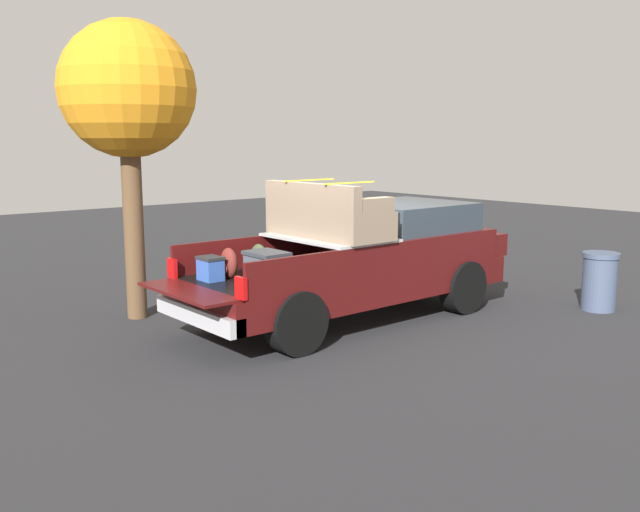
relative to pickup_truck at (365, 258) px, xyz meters
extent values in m
plane|color=#262628|center=(-0.35, 0.00, -0.96)|extent=(40.00, 40.00, 0.00)
cube|color=#470F0F|center=(-0.35, 0.00, -0.33)|extent=(5.50, 1.92, 0.43)
cube|color=black|center=(-1.55, 0.00, -0.09)|extent=(2.80, 1.80, 0.04)
cube|color=#470F0F|center=(-1.55, 0.93, 0.14)|extent=(2.80, 0.06, 0.50)
cube|color=#470F0F|center=(-1.55, -0.93, 0.14)|extent=(2.80, 0.06, 0.50)
cube|color=#470F0F|center=(-0.18, 0.00, 0.14)|extent=(0.06, 1.80, 0.50)
cube|color=#470F0F|center=(-3.22, 0.00, -0.09)|extent=(0.55, 1.80, 0.04)
cube|color=#B2B2B7|center=(-0.77, 0.00, 0.41)|extent=(1.25, 1.92, 0.04)
cube|color=#470F0F|center=(1.00, 0.00, 0.14)|extent=(2.30, 1.92, 0.50)
cube|color=#2D3842|center=(0.90, 0.00, 0.61)|extent=(1.94, 1.76, 0.45)
cube|color=#470F0F|center=(2.35, 0.00, 0.08)|extent=(0.40, 1.82, 0.38)
cube|color=#B2B2B7|center=(-3.07, 0.00, -0.42)|extent=(0.24, 1.92, 0.24)
cube|color=red|center=(-2.97, 0.88, 0.07)|extent=(0.06, 0.20, 0.28)
cube|color=red|center=(-2.97, -0.88, 0.07)|extent=(0.06, 0.20, 0.28)
cylinder|color=black|center=(1.40, 0.88, -0.52)|extent=(0.88, 0.30, 0.88)
cylinder|color=black|center=(1.40, -0.88, -0.52)|extent=(0.88, 0.30, 0.88)
cylinder|color=black|center=(-2.10, 0.88, -0.52)|extent=(0.88, 0.30, 0.88)
cylinder|color=black|center=(-2.10, -0.88, -0.52)|extent=(0.88, 0.30, 0.88)
cube|color=#474C56|center=(-2.18, -0.34, 0.13)|extent=(0.40, 0.55, 0.40)
cube|color=#31353C|center=(-2.18, -0.34, 0.35)|extent=(0.44, 0.59, 0.05)
ellipsoid|color=#384728|center=(-2.03, 0.06, 0.17)|extent=(0.20, 0.37, 0.49)
ellipsoid|color=#384728|center=(-2.14, 0.06, 0.10)|extent=(0.09, 0.26, 0.22)
ellipsoid|color=maroon|center=(-2.36, 0.34, 0.15)|extent=(0.20, 0.34, 0.44)
ellipsoid|color=maroon|center=(-2.47, 0.34, 0.08)|extent=(0.09, 0.24, 0.19)
cube|color=#3359B2|center=(-2.65, 0.37, 0.08)|extent=(0.26, 0.34, 0.30)
cube|color=#262628|center=(-2.65, 0.37, 0.25)|extent=(0.28, 0.36, 0.04)
cube|color=#84705B|center=(-0.77, 0.00, 0.64)|extent=(0.88, 2.05, 0.42)
cube|color=#84705B|center=(-1.13, 0.00, 1.05)|extent=(0.16, 2.05, 0.40)
cube|color=#84705B|center=(-0.72, 0.93, 0.96)|extent=(0.64, 0.20, 0.22)
cube|color=#84705B|center=(-0.72, -0.92, 0.96)|extent=(0.64, 0.20, 0.22)
cube|color=yellow|center=(-0.77, 0.46, 1.26)|extent=(0.98, 0.03, 0.02)
cube|color=yellow|center=(-0.77, -0.46, 1.26)|extent=(0.98, 0.03, 0.02)
cylinder|color=brown|center=(-2.85, 2.33, 0.53)|extent=(0.31, 0.31, 2.98)
sphere|color=orange|center=(-2.85, 2.33, 2.64)|extent=(2.10, 2.10, 2.10)
cylinder|color=#3F4C66|center=(3.32, -2.23, -0.51)|extent=(0.56, 0.56, 0.90)
cylinder|color=#3F4C66|center=(3.32, -2.23, -0.02)|extent=(0.60, 0.60, 0.08)
camera|label=1|loc=(-7.59, -7.89, 1.88)|focal=38.79mm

